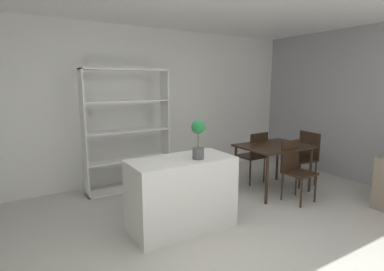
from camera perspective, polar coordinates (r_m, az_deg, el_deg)
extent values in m
plane|color=beige|center=(3.58, 5.42, -20.10)|extent=(9.62, 9.62, 0.00)
cube|color=white|center=(5.51, -11.38, 5.58)|extent=(6.99, 0.06, 2.77)
cube|color=silver|center=(3.76, -1.99, -11.01)|extent=(1.28, 0.63, 0.89)
cylinder|color=#4C4C51|center=(3.59, 1.17, -3.44)|extent=(0.14, 0.14, 0.14)
cylinder|color=#476633|center=(3.55, 1.18, -0.87)|extent=(0.01, 0.01, 0.19)
sphere|color=#23763B|center=(3.52, 1.19, 1.66)|extent=(0.17, 0.17, 0.17)
cube|color=white|center=(4.90, -19.96, 0.19)|extent=(0.02, 0.32, 2.02)
cube|color=white|center=(5.35, -5.16, 1.53)|extent=(0.02, 0.32, 2.02)
cube|color=white|center=(5.02, -12.67, 12.19)|extent=(1.42, 0.32, 0.02)
cube|color=white|center=(5.33, -11.83, -9.74)|extent=(1.42, 0.32, 0.02)
cube|color=white|center=(5.18, -12.03, -4.49)|extent=(1.37, 0.32, 0.02)
cube|color=white|center=(5.08, -12.24, 0.90)|extent=(1.37, 0.32, 0.02)
cube|color=white|center=(5.03, -12.45, 6.45)|extent=(1.37, 0.32, 0.02)
cube|color=black|center=(5.10, 15.34, -1.96)|extent=(1.12, 0.84, 0.03)
cylinder|color=black|center=(4.61, 14.09, -8.22)|extent=(0.04, 0.04, 0.75)
cylinder|color=black|center=(5.34, 21.69, -6.11)|extent=(0.04, 0.04, 0.75)
cylinder|color=black|center=(5.11, 8.31, -6.18)|extent=(0.04, 0.04, 0.75)
cylinder|color=black|center=(5.78, 15.98, -4.56)|extent=(0.04, 0.04, 0.75)
cube|color=black|center=(5.67, 19.94, -4.28)|extent=(0.48, 0.51, 0.03)
cube|color=black|center=(5.75, 21.49, -1.67)|extent=(0.08, 0.46, 0.47)
cylinder|color=black|center=(5.75, 17.09, -6.33)|extent=(0.03, 0.03, 0.44)
cylinder|color=black|center=(5.47, 19.88, -7.32)|extent=(0.03, 0.03, 0.44)
cylinder|color=black|center=(5.99, 19.72, -5.81)|extent=(0.03, 0.03, 0.44)
cylinder|color=black|center=(5.72, 22.52, -6.73)|extent=(0.03, 0.03, 0.44)
cube|color=black|center=(5.53, 11.14, -3.91)|extent=(0.43, 0.44, 0.03)
cube|color=black|center=(5.35, 12.68, -1.88)|extent=(0.41, 0.05, 0.44)
cylinder|color=black|center=(5.84, 11.05, -5.66)|extent=(0.03, 0.03, 0.47)
cylinder|color=black|center=(5.60, 8.48, -6.25)|extent=(0.03, 0.03, 0.47)
cylinder|color=black|center=(5.60, 13.63, -6.43)|extent=(0.03, 0.03, 0.47)
cylinder|color=black|center=(5.36, 11.06, -7.10)|extent=(0.03, 0.03, 0.47)
cube|color=black|center=(4.83, 19.85, -6.80)|extent=(0.43, 0.43, 0.03)
cube|color=black|center=(4.88, 18.24, -3.59)|extent=(0.41, 0.05, 0.46)
cylinder|color=black|center=(4.67, 20.14, -10.35)|extent=(0.03, 0.03, 0.43)
cylinder|color=black|center=(4.95, 22.51, -9.37)|extent=(0.03, 0.03, 0.43)
cylinder|color=black|center=(4.86, 16.81, -9.35)|extent=(0.03, 0.03, 0.43)
cylinder|color=black|center=(5.13, 19.27, -8.47)|extent=(0.03, 0.03, 0.43)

